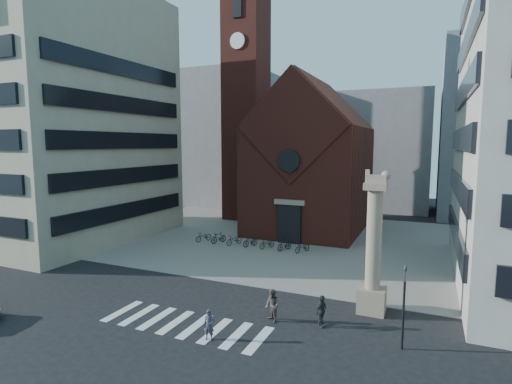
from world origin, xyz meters
TOP-DOWN VIEW (x-y plane):
  - ground at (0.00, 0.00)m, footprint 120.00×120.00m
  - piazza at (0.00, 19.00)m, footprint 46.00×30.00m
  - zebra_crossing at (0.55, -3.00)m, footprint 10.20×3.20m
  - church at (0.00, 25.04)m, footprint 12.00×16.65m
  - campanile at (-10.00, 28.00)m, footprint 5.50×5.50m
  - building_left at (-24.00, 10.00)m, footprint 18.00×20.00m
  - bg_block_left at (-20.00, 40.00)m, footprint 16.00×14.00m
  - bg_block_mid at (6.00, 45.00)m, footprint 14.00×12.00m
  - bg_block_right at (22.00, 42.00)m, footprint 16.00×14.00m
  - lion_column at (10.01, 3.00)m, footprint 1.63×1.60m
  - traffic_light at (12.00, -1.00)m, footprint 0.13×0.16m
  - pedestrian_0 at (2.71, -4.02)m, footprint 0.64×0.47m
  - pedestrian_1 at (4.94, -0.69)m, footprint 1.17×1.13m
  - pedestrian_2 at (7.70, -0.19)m, footprint 0.69×1.14m
  - scooter_0 at (-8.47, 14.04)m, footprint 1.42×2.03m
  - scooter_1 at (-6.68, 14.04)m, footprint 1.27×1.92m
  - scooter_2 at (-4.89, 14.04)m, footprint 1.42×2.03m
  - scooter_3 at (-3.10, 14.04)m, footprint 1.27×1.92m
  - scooter_4 at (-1.32, 14.04)m, footprint 1.42×2.03m
  - scooter_5 at (0.47, 14.04)m, footprint 1.27×1.92m
  - scooter_6 at (2.26, 14.04)m, footprint 1.42×2.03m

SIDE VIEW (x-z plane):
  - ground at x=0.00m, z-range 0.00..0.00m
  - zebra_crossing at x=0.55m, z-range 0.00..0.01m
  - piazza at x=0.00m, z-range 0.00..0.05m
  - scooter_0 at x=-8.47m, z-range 0.05..1.06m
  - scooter_2 at x=-4.89m, z-range 0.05..1.06m
  - scooter_4 at x=-1.32m, z-range 0.05..1.06m
  - scooter_6 at x=2.26m, z-range 0.05..1.06m
  - scooter_1 at x=-6.68m, z-range 0.05..1.17m
  - scooter_3 at x=-3.10m, z-range 0.05..1.17m
  - scooter_5 at x=0.47m, z-range 0.05..1.17m
  - pedestrian_0 at x=2.71m, z-range 0.00..1.63m
  - pedestrian_2 at x=7.70m, z-range 0.00..1.81m
  - pedestrian_1 at x=4.94m, z-range 0.00..1.90m
  - traffic_light at x=12.00m, z-range 0.14..4.44m
  - lion_column at x=10.01m, z-range -0.88..7.79m
  - church at x=0.00m, z-range -1.02..16.98m
  - bg_block_mid at x=6.00m, z-range 0.00..18.00m
  - bg_block_left at x=-20.00m, z-range 0.00..22.00m
  - bg_block_right at x=22.00m, z-range 0.00..24.00m
  - building_left at x=-24.00m, z-range 0.00..26.00m
  - campanile at x=-10.00m, z-range 0.14..31.34m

